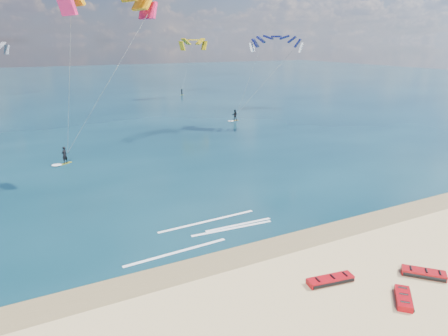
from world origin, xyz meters
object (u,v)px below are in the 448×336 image
(packed_kite_mid, at_px, (423,276))
(packed_kite_left, at_px, (330,282))
(kitesurfer_main, at_px, (85,77))
(packed_kite_right, at_px, (403,301))
(kitesurfer_far, at_px, (256,74))

(packed_kite_mid, bearing_deg, packed_kite_left, -154.52)
(packed_kite_left, height_order, kitesurfer_main, kitesurfer_main)
(packed_kite_right, relative_size, kitesurfer_main, 0.11)
(packed_kite_right, xyz_separation_m, kitesurfer_main, (-9.87, 28.03, 9.11))
(packed_kite_left, distance_m, packed_kite_right, 3.57)
(kitesurfer_main, bearing_deg, kitesurfer_far, -4.17)
(packed_kite_left, height_order, packed_kite_right, packed_kite_right)
(packed_kite_right, height_order, kitesurfer_main, kitesurfer_main)
(packed_kite_right, distance_m, kitesurfer_main, 31.08)
(packed_kite_mid, bearing_deg, kitesurfer_far, 116.86)
(packed_kite_left, distance_m, kitesurfer_far, 43.97)
(packed_kite_left, bearing_deg, packed_kite_right, -44.58)
(packed_kite_mid, relative_size, kitesurfer_far, 0.17)
(packed_kite_left, relative_size, packed_kite_right, 1.33)
(packed_kite_mid, distance_m, kitesurfer_far, 43.78)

